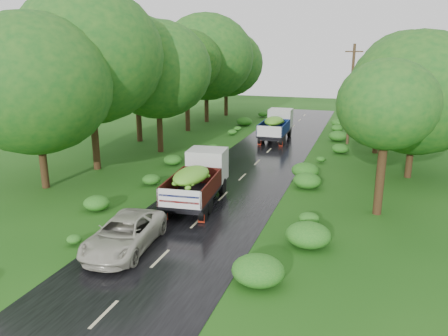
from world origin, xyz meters
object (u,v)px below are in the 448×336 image
at_px(truck_far, 277,124).
at_px(car, 124,234).
at_px(truck_near, 199,177).
at_px(utility_pole, 351,94).

height_order(truck_far, car, truck_far).
relative_size(truck_near, utility_pole, 0.74).
xyz_separation_m(truck_far, utility_pole, (6.28, 0.22, 2.91)).
bearing_deg(utility_pole, car, -123.35).
distance_m(truck_far, car, 24.18).
distance_m(truck_near, truck_far, 17.82).
height_order(truck_far, utility_pole, utility_pole).
xyz_separation_m(truck_far, car, (-1.46, -24.12, -0.77)).
relative_size(truck_near, car, 1.29).
distance_m(truck_near, car, 6.41).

